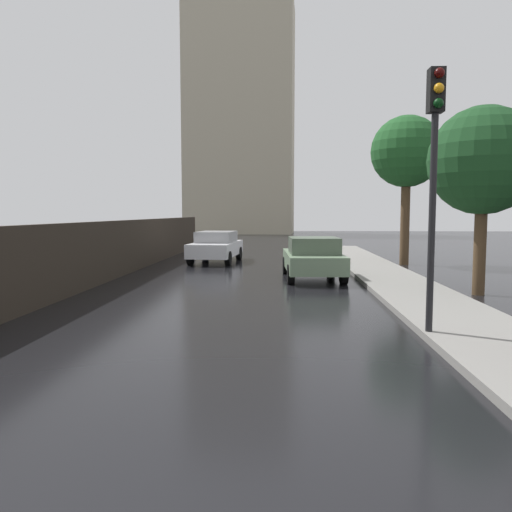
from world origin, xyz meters
TOP-DOWN VIEW (x-y plane):
  - car_white_mid_road at (-1.53, 20.25)m, footprint 2.14×4.35m
  - car_green_far_ahead at (2.53, 14.67)m, footprint 2.06×4.25m
  - traffic_light at (4.12, 6.53)m, footprint 0.26×0.39m
  - street_tree_near at (6.89, 11.56)m, footprint 2.92×2.92m
  - street_tree_mid at (6.80, 19.67)m, footprint 3.05×3.05m
  - distant_tower at (-3.12, 53.18)m, footprint 11.84×8.08m

SIDE VIEW (x-z plane):
  - car_green_far_ahead at x=2.53m, z-range 0.01..1.44m
  - car_white_mid_road at x=-1.53m, z-range 0.04..1.44m
  - traffic_light at x=4.12m, z-range 1.01..5.60m
  - street_tree_near at x=6.89m, z-range 1.07..6.20m
  - street_tree_mid at x=6.80m, z-range 1.62..8.02m
  - distant_tower at x=-3.12m, z-range -1.54..27.10m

